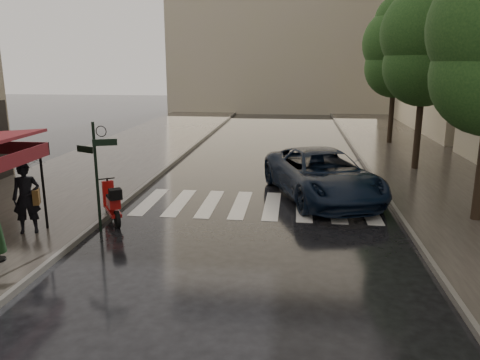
# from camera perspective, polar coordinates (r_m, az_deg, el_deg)

# --- Properties ---
(ground) EXTENTS (120.00, 120.00, 0.00)m
(ground) POSITION_cam_1_polar(r_m,az_deg,el_deg) (10.91, -16.91, -11.67)
(ground) COLOR black
(ground) RESTS_ON ground
(sidewalk_near) EXTENTS (6.00, 60.00, 0.12)m
(sidewalk_near) POSITION_cam_1_polar(r_m,az_deg,el_deg) (23.14, -15.48, 2.14)
(sidewalk_near) COLOR #38332D
(sidewalk_near) RESTS_ON ground
(sidewalk_far) EXTENTS (5.50, 60.00, 0.12)m
(sidewalk_far) POSITION_cam_1_polar(r_m,az_deg,el_deg) (22.29, 22.36, 1.15)
(sidewalk_far) COLOR #38332D
(sidewalk_far) RESTS_ON ground
(curb_near) EXTENTS (0.12, 60.00, 0.16)m
(curb_near) POSITION_cam_1_polar(r_m,az_deg,el_deg) (22.17, -8.16, 2.05)
(curb_near) COLOR #595651
(curb_near) RESTS_ON ground
(curb_far) EXTENTS (0.12, 60.00, 0.16)m
(curb_far) POSITION_cam_1_polar(r_m,az_deg,el_deg) (21.69, 15.23, 1.43)
(curb_far) COLOR #595651
(curb_far) RESTS_ON ground
(crosswalk) EXTENTS (7.85, 3.20, 0.01)m
(crosswalk) POSITION_cam_1_polar(r_m,az_deg,el_deg) (15.70, 2.01, -3.07)
(crosswalk) COLOR silver
(crosswalk) RESTS_ON ground
(signpost) EXTENTS (1.17, 0.29, 3.10)m
(signpost) POSITION_cam_1_polar(r_m,az_deg,el_deg) (13.40, -17.11, 1.40)
(signpost) COLOR black
(signpost) RESTS_ON ground
(backdrop_building) EXTENTS (22.00, 6.00, 20.00)m
(backdrop_building) POSITION_cam_1_polar(r_m,az_deg,el_deg) (47.28, 5.60, 20.49)
(backdrop_building) COLOR tan
(backdrop_building) RESTS_ON ground
(tree_mid) EXTENTS (3.80, 3.80, 8.34)m
(tree_mid) POSITION_cam_1_polar(r_m,az_deg,el_deg) (21.64, 21.78, 15.65)
(tree_mid) COLOR black
(tree_mid) RESTS_ON sidewalk_far
(tree_far) EXTENTS (3.80, 3.80, 8.16)m
(tree_far) POSITION_cam_1_polar(r_m,az_deg,el_deg) (28.51, 18.53, 15.01)
(tree_far) COLOR black
(tree_far) RESTS_ON sidewalk_far
(pedestrian_with_umbrella) EXTENTS (1.52, 1.53, 2.61)m
(pedestrian_with_umbrella) POSITION_cam_1_polar(r_m,az_deg,el_deg) (13.68, -24.89, 1.02)
(pedestrian_with_umbrella) COLOR black
(pedestrian_with_umbrella) RESTS_ON sidewalk_near
(scooter) EXTENTS (1.11, 1.59, 1.20)m
(scooter) POSITION_cam_1_polar(r_m,az_deg,el_deg) (14.43, -15.29, -2.83)
(scooter) COLOR black
(scooter) RESTS_ON ground
(parked_car) EXTENTS (4.61, 6.68, 1.70)m
(parked_car) POSITION_cam_1_polar(r_m,az_deg,el_deg) (16.61, 9.97, 0.68)
(parked_car) COLOR black
(parked_car) RESTS_ON ground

